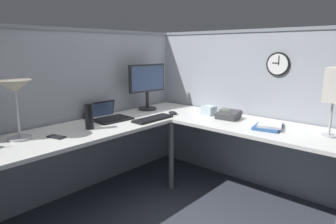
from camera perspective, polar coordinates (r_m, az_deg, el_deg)
ground_plane at (r=2.92m, az=0.95°, el=-16.44°), size 6.80×6.80×0.00m
cubicle_wall_back at (r=3.04m, az=-16.17°, el=0.25°), size 2.57×0.12×1.58m
cubicle_wall_right at (r=3.20m, az=14.86°, el=0.91°), size 0.12×2.37×1.58m
desk at (r=2.54m, az=-0.32°, el=-5.40°), size 2.35×2.15×0.73m
monitor at (r=3.24m, az=-4.04°, el=5.55°), size 0.46×0.20×0.50m
laptop at (r=2.93m, az=-11.75°, el=-0.75°), size 0.36×0.40×0.22m
keyboard at (r=2.82m, az=-2.93°, el=-1.30°), size 0.43×0.14×0.02m
computer_mouse at (r=3.04m, az=0.93°, el=-0.17°), size 0.06×0.10×0.03m
desk_lamp_dome at (r=2.42m, az=-27.43°, el=3.59°), size 0.24×0.24×0.44m
cell_phone at (r=2.42m, az=-20.72°, el=-4.51°), size 0.10×0.16×0.01m
thermos_flask at (r=2.56m, az=-14.99°, el=-0.82°), size 0.07×0.07×0.22m
office_phone at (r=2.90m, az=11.67°, el=-0.60°), size 0.21×0.22×0.11m
book_stack at (r=2.67m, az=18.88°, el=-2.51°), size 0.33×0.27×0.04m
desk_lamp_paper at (r=2.54m, az=29.44°, el=4.19°), size 0.13×0.13×0.53m
tissue_box at (r=3.05m, az=7.87°, el=0.30°), size 0.12×0.12×0.09m
wall_clock at (r=2.97m, az=20.48°, el=8.65°), size 0.04×0.22×0.22m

